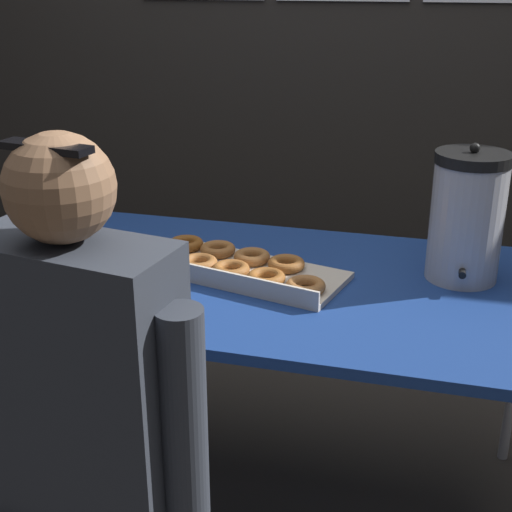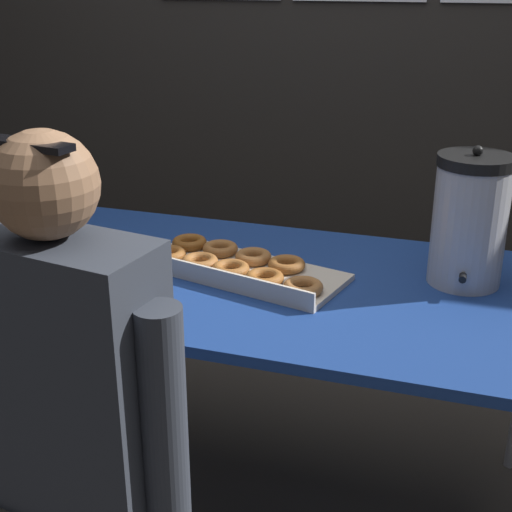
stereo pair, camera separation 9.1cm
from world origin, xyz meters
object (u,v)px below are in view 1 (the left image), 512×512
donut_box (236,266)px  person_seated (89,458)px  cell_phone (53,267)px  coffee_urn (467,217)px

donut_box → person_seated: (-0.10, -0.68, -0.14)m
donut_box → cell_phone: size_ratio=4.10×
person_seated → donut_box: bearing=-89.5°
cell_phone → coffee_urn: bearing=19.0°
donut_box → cell_phone: 0.51m
donut_box → person_seated: bearing=-85.0°
coffee_urn → donut_box: bearing=-167.8°
coffee_urn → person_seated: 1.10m
cell_phone → person_seated: bearing=-48.6°
donut_box → coffee_urn: size_ratio=1.63×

